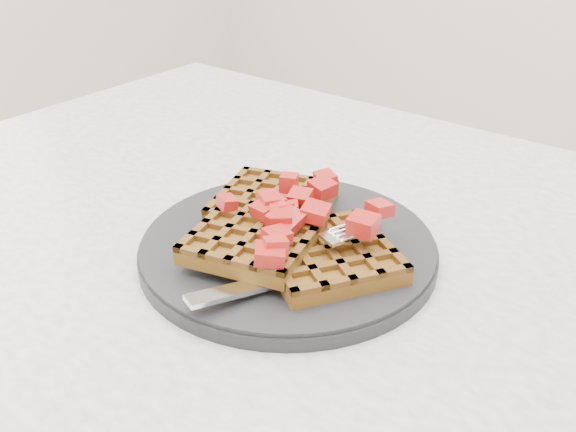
% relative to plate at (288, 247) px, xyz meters
% --- Properties ---
extents(table, '(1.20, 0.80, 0.75)m').
position_rel_plate_xyz_m(table, '(0.08, -0.00, -0.12)').
color(table, silver).
rests_on(table, ground).
extents(plate, '(0.26, 0.26, 0.02)m').
position_rel_plate_xyz_m(plate, '(0.00, 0.00, 0.00)').
color(plate, black).
rests_on(plate, table).
extents(waffles, '(0.23, 0.20, 0.03)m').
position_rel_plate_xyz_m(waffles, '(0.00, -0.00, 0.02)').
color(waffles, brown).
rests_on(waffles, plate).
extents(strawberry_pile, '(0.15, 0.15, 0.02)m').
position_rel_plate_xyz_m(strawberry_pile, '(0.00, 0.00, 0.05)').
color(strawberry_pile, '#920000').
rests_on(strawberry_pile, waffles).
extents(fork, '(0.09, 0.18, 0.02)m').
position_rel_plate_xyz_m(fork, '(0.04, -0.04, 0.02)').
color(fork, silver).
rests_on(fork, plate).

